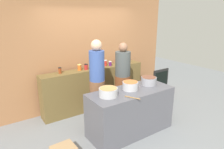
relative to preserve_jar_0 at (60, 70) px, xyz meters
The scene contains 20 objects.
ground 1.80m from the preserve_jar_0, 52.03° to the right, with size 12.00×12.00×0.00m, color gray.
storefront_wall 1.02m from the preserve_jar_0, 20.73° to the left, with size 4.80×0.12×3.00m, color #A06A43.
display_shelf 1.05m from the preserve_jar_0, ahead, with size 2.70×0.36×1.03m, color brown.
prep_table 1.79m from the preserve_jar_0, 58.39° to the right, with size 1.70×0.70×0.89m, color #56565E.
preserve_jar_0 is the anchor object (origin of this frame).
preserve_jar_1 0.48m from the preserve_jar_0, ahead, with size 0.09×0.09×0.14m.
preserve_jar_2 0.63m from the preserve_jar_0, ahead, with size 0.09×0.09×0.14m.
preserve_jar_3 0.99m from the preserve_jar_0, ahead, with size 0.09×0.09×0.10m.
preserve_jar_4 1.21m from the preserve_jar_0, ahead, with size 0.09×0.09×0.15m.
preserve_jar_5 1.32m from the preserve_jar_0, ahead, with size 0.08×0.08×0.12m.
preserve_jar_6 1.54m from the preserve_jar_0, ahead, with size 0.09×0.09×0.10m.
preserve_jar_7 1.67m from the preserve_jar_0, ahead, with size 0.08×0.08×0.14m.
preserve_jar_8 1.81m from the preserve_jar_0, ahead, with size 0.08×0.08×0.11m.
cooking_pot_left 1.45m from the preserve_jar_0, 75.45° to the right, with size 0.34×0.34×0.16m.
cooking_pot_center 1.64m from the preserve_jar_0, 56.67° to the right, with size 0.30×0.30×0.16m.
cooking_pot_right 1.95m from the preserve_jar_0, 44.18° to the right, with size 0.32×0.32×0.16m.
wooden_spoon 1.85m from the preserve_jar_0, 68.86° to the right, with size 0.02×0.02×0.29m, color #9E703D.
cook_with_tongs 0.97m from the preserve_jar_0, 59.30° to the right, with size 0.32×0.32×1.83m.
cook_in_cap 1.46m from the preserve_jar_0, 26.54° to the right, with size 0.37×0.37×1.69m.
chalkboard_sign 2.76m from the preserve_jar_0, 13.08° to the right, with size 0.54×0.05×0.86m.
Camera 1 is at (-2.34, -3.08, 2.29)m, focal length 32.34 mm.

